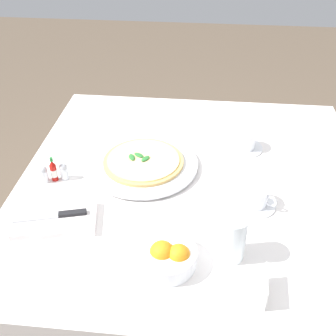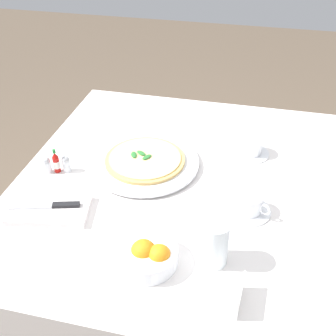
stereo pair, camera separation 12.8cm
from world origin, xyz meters
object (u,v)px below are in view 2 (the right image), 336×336
Objects in this scene: coffee_cup_right_edge at (250,146)px; dinner_knife at (48,206)px; salt_shaker at (47,166)px; pizza_plate at (145,163)px; pizza at (145,159)px; hot_sauce_bottle at (56,163)px; coffee_cup_center_back at (249,204)px; menu_card at (240,295)px; citrus_bowl at (148,255)px; napkin_folded at (50,209)px; water_glass_near_right at (214,245)px; pepper_shaker at (66,164)px.

dinner_knife is (0.53, 0.42, -0.00)m from coffee_cup_right_edge.
pizza_plate is at bearing -160.37° from salt_shaker.
pizza is 0.34m from dinner_knife.
coffee_cup_right_edge is 2.34× the size of salt_shaker.
hot_sauce_bottle is at bearing 19.63° from pizza_plate.
menu_card is (-0.00, 0.31, 0.00)m from coffee_cup_center_back.
dinner_knife is 1.29× the size of citrus_bowl.
coffee_cup_center_back reaches higher than pizza_plate.
hot_sauce_bottle is (0.38, -0.29, 0.01)m from citrus_bowl.
pizza reaches higher than napkin_folded.
menu_card is (-0.07, 0.11, -0.02)m from water_glass_near_right.
citrus_bowl reaches higher than dinner_knife.
hot_sauce_bottle is at bearing -5.13° from coffee_cup_center_back.
pizza_plate is 0.25m from pepper_shaker.
pizza is at bearing -160.34° from salt_shaker.
hot_sauce_bottle reaches higher than coffee_cup_center_back.
pizza_plate is 2.64× the size of coffee_cup_right_edge.
coffee_cup_right_edge is 0.68× the size of dinner_knife.
coffee_cup_center_back is 0.87× the size of citrus_bowl.
coffee_cup_center_back is at bearing 173.64° from pepper_shaker.
coffee_cup_center_back is 0.54× the size of napkin_folded.
pizza is 4.57× the size of salt_shaker.
pizza is 1.71× the size of citrus_bowl.
dinner_knife is 2.33× the size of hot_sauce_bottle.
pepper_shaker reaches higher than pizza.
napkin_folded is at bearing 100.13° from pepper_shaker.
dinner_knife is 3.44× the size of salt_shaker.
hot_sauce_bottle is (0.59, 0.24, 0.01)m from coffee_cup_right_edge.
dinner_knife is at bearing 116.99° from salt_shaker.
coffee_cup_center_back is (-0.34, 0.15, 0.00)m from pizza.
pepper_shaker is (0.35, -0.30, -0.00)m from citrus_bowl.
water_glass_near_right reaches higher than citrus_bowl.
pizza is 1.95× the size of coffee_cup_right_edge.
citrus_bowl is at bearing 15.21° from water_glass_near_right.
coffee_cup_center_back is at bearing -109.67° from water_glass_near_right.
pizza is 2.85× the size of menu_card.
pepper_shaker is (0.23, 0.08, 0.01)m from pizza_plate.
coffee_cup_right_edge is (-0.32, -0.14, 0.02)m from pizza_plate.
hot_sauce_bottle is at bearing 19.66° from pizza.
menu_card is at bearing 146.63° from dinner_knife.
coffee_cup_center_back reaches higher than dinner_knife.
hot_sauce_bottle is at bearing -81.36° from napkin_folded.
menu_card is at bearing 126.92° from pizza.
salt_shaker is at bearing -35.01° from citrus_bowl.
coffee_cup_right_edge reaches higher than pepper_shaker.
napkin_folded is at bearing -19.76° from citrus_bowl.
hot_sauce_bottle is at bearing -160.35° from salt_shaker.
citrus_bowl is 1.67× the size of menu_card.
salt_shaker is at bearing 19.65° from hot_sauce_bottle.
salt_shaker is (0.41, -0.28, -0.00)m from citrus_bowl.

